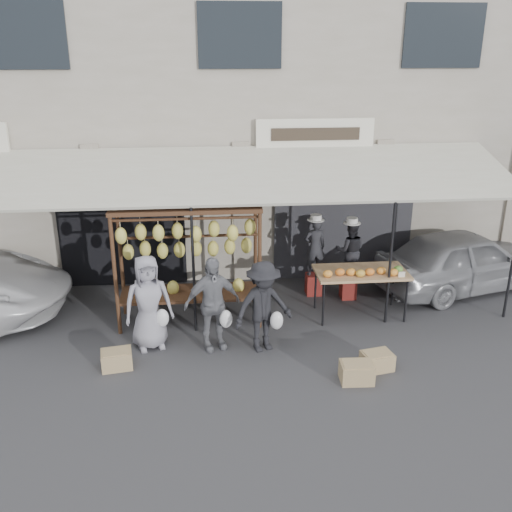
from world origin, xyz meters
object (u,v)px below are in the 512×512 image
Objects in this scene: vendor_left at (315,247)px; customer_left at (148,302)px; customer_right at (263,307)px; sedan at (465,260)px; crate_near_a at (357,372)px; produce_table at (362,273)px; banana_rack at (187,242)px; crate_far at (117,359)px; crate_near_b at (377,361)px; customer_mid at (212,304)px; vendor_right at (350,251)px.

customer_left is at bearing 24.76° from vendor_left.
customer_right is 4.93m from sedan.
produce_table is at bearing 73.79° from crate_near_a.
banana_rack is 1.53× the size of produce_table.
vendor_left is 4.53m from crate_far.
customer_left is (-3.84, -0.79, -0.06)m from produce_table.
produce_table is 1.04× the size of customer_left.
banana_rack is 3.82m from crate_near_b.
customer_mid is at bearing 150.82° from customer_right.
crate_near_a is at bearing -143.06° from crate_near_b.
customer_left is at bearing -127.28° from banana_rack.
crate_near_a is at bearing 120.46° from sedan.
crate_near_a is at bearing -59.94° from customer_right.
banana_rack is 0.68× the size of sedan.
crate_near_a is (0.05, -3.27, -0.88)m from vendor_left.
customer_right is 2.49m from crate_far.
customer_left is at bearing 52.72° from crate_far.
vendor_right is 2.43× the size of crate_near_a.
vendor_left is at bearing 34.69° from crate_far.
crate_near_a is (2.55, -2.25, -1.42)m from banana_rack.
banana_rack is 5.83m from sedan.
customer_left reaches higher than sedan.
customer_mid is 1.76m from crate_far.
vendor_left is at bearing 90.82° from crate_near_a.
crate_near_a reaches higher than crate_far.
vendor_left is 0.71m from vendor_right.
vendor_left is at bearing 27.09° from customer_mid.
crate_near_b is 4.03m from sedan.
customer_right reaches higher than crate_far.
vendor_left is at bearing -10.29° from vendor_right.
vendor_right is 4.95m from crate_far.
crate_near_b is at bearing -31.67° from customer_left.
vendor_right is 0.73× the size of customer_left.
vendor_left is (-0.68, 1.10, 0.15)m from produce_table.
crate_far is (-1.54, -0.50, -0.67)m from customer_mid.
sedan is (3.17, -0.02, -0.38)m from vendor_left.
banana_rack is 3.69m from crate_near_a.
crate_near_a is at bearing 89.16° from vendor_right.
sedan is (3.12, 3.25, 0.50)m from crate_near_a.
sedan is at bearing 5.81° from customer_right.
customer_right is at bearing 100.04° from sedan.
vendor_right reaches higher than sedan.
crate_near_a is (2.16, -1.24, -0.67)m from customer_mid.
vendor_right is at bearing 13.56° from banana_rack.
sedan is (2.71, 2.94, 0.51)m from crate_near_b.
customer_mid is at bearing 18.00° from crate_far.
customer_mid reaches higher than vendor_left.
vendor_left reaches higher than vendor_right.
crate_far is at bearing -178.77° from customer_mid.
crate_far is at bearing 38.48° from vendor_right.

